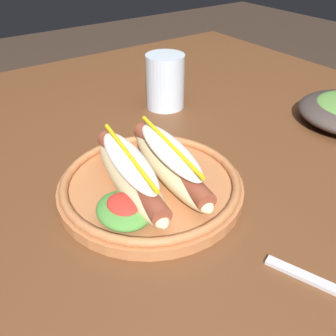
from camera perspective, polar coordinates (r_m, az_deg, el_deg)
dining_table at (r=0.67m, az=15.62°, el=-6.29°), size 1.40×0.93×0.74m
hot_dog_plate at (r=0.52m, az=-2.84°, el=-1.61°), size 0.26×0.26×0.08m
fork at (r=0.45m, az=23.54°, el=-16.40°), size 0.12×0.06×0.00m
water_cup at (r=0.77m, az=-0.43°, el=13.06°), size 0.08×0.08×0.11m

